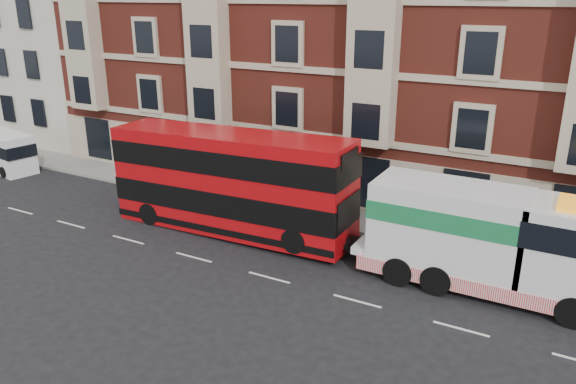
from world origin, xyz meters
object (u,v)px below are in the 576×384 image
(box_van, at_px, (5,152))
(pedestrian, at_px, (136,172))
(tow_truck, at_px, (484,238))
(double_decker_bus, at_px, (230,181))

(box_van, distance_m, pedestrian, 10.45)
(tow_truck, height_order, box_van, tow_truck)
(box_van, bearing_deg, pedestrian, 19.08)
(tow_truck, height_order, pedestrian, tow_truck)
(double_decker_bus, xyz_separation_m, pedestrian, (-8.95, 2.82, -1.71))
(double_decker_bus, relative_size, tow_truck, 1.25)
(tow_truck, bearing_deg, double_decker_bus, 180.00)
(pedestrian, bearing_deg, box_van, -164.00)
(box_van, relative_size, pedestrian, 3.14)
(double_decker_bus, bearing_deg, box_van, 176.13)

